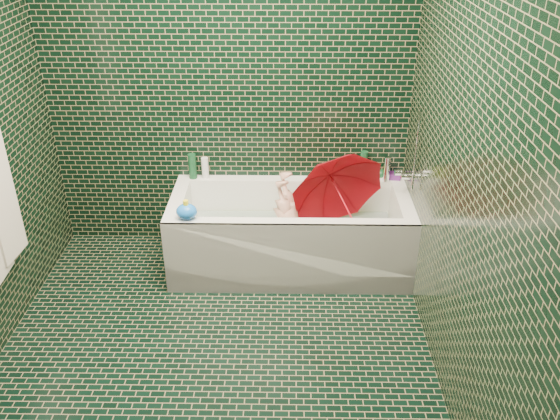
{
  "coord_description": "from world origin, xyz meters",
  "views": [
    {
      "loc": [
        0.44,
        -2.67,
        2.48
      ],
      "look_at": [
        0.38,
        0.82,
        0.57
      ],
      "focal_mm": 38.0,
      "sensor_mm": 36.0,
      "label": 1
    }
  ],
  "objects_px": {
    "rubber_duck": "(367,173)",
    "bath_toy": "(187,211)",
    "bathtub": "(290,241)",
    "umbrella": "(343,201)",
    "child": "(292,229)"
  },
  "relations": [
    {
      "from": "child",
      "to": "bath_toy",
      "type": "distance_m",
      "value": 0.81
    },
    {
      "from": "child",
      "to": "rubber_duck",
      "type": "bearing_deg",
      "value": 136.75
    },
    {
      "from": "bathtub",
      "to": "umbrella",
      "type": "bearing_deg",
      "value": -8.47
    },
    {
      "from": "bathtub",
      "to": "bath_toy",
      "type": "height_order",
      "value": "bath_toy"
    },
    {
      "from": "child",
      "to": "rubber_duck",
      "type": "xyz_separation_m",
      "value": [
        0.56,
        0.36,
        0.28
      ]
    },
    {
      "from": "bathtub",
      "to": "rubber_duck",
      "type": "relative_size",
      "value": 15.65
    },
    {
      "from": "umbrella",
      "to": "rubber_duck",
      "type": "height_order",
      "value": "umbrella"
    },
    {
      "from": "bathtub",
      "to": "child",
      "type": "bearing_deg",
      "value": 9.27
    },
    {
      "from": "umbrella",
      "to": "bath_toy",
      "type": "xyz_separation_m",
      "value": [
        -1.05,
        -0.24,
        0.04
      ]
    },
    {
      "from": "rubber_duck",
      "to": "bath_toy",
      "type": "distance_m",
      "value": 1.41
    },
    {
      "from": "umbrella",
      "to": "bathtub",
      "type": "bearing_deg",
      "value": 157.06
    },
    {
      "from": "rubber_duck",
      "to": "child",
      "type": "bearing_deg",
      "value": -149.12
    },
    {
      "from": "bathtub",
      "to": "umbrella",
      "type": "distance_m",
      "value": 0.51
    },
    {
      "from": "bathtub",
      "to": "bath_toy",
      "type": "xyz_separation_m",
      "value": [
        -0.68,
        -0.29,
        0.4
      ]
    },
    {
      "from": "rubber_duck",
      "to": "bath_toy",
      "type": "height_order",
      "value": "bath_toy"
    }
  ]
}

